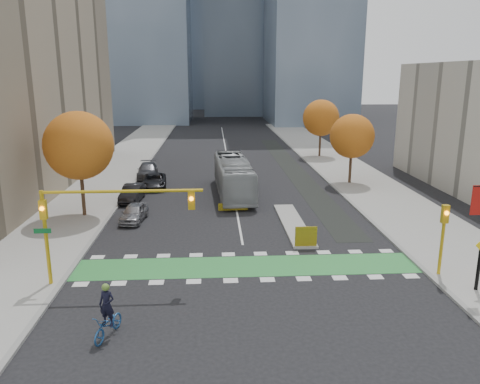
{
  "coord_description": "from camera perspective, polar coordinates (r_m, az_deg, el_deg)",
  "views": [
    {
      "loc": [
        -1.85,
        -23.77,
        10.85
      ],
      "look_at": [
        -0.05,
        7.33,
        3.0
      ],
      "focal_mm": 35.0,
      "sensor_mm": 36.0,
      "label": 1
    }
  ],
  "objects": [
    {
      "name": "parked_car_c",
      "position": [
        51.76,
        -11.2,
        2.62
      ],
      "size": [
        2.46,
        5.28,
        1.49
      ],
      "primitive_type": "imported",
      "rotation": [
        0.0,
        0.0,
        0.07
      ],
      "color": "#46464B",
      "rests_on": "ground"
    },
    {
      "name": "cyclist",
      "position": [
        21.18,
        -15.8,
        -14.71
      ],
      "size": [
        1.38,
        2.25,
        2.45
      ],
      "rotation": [
        0.0,
        0.0,
        -0.32
      ],
      "color": "#1E4D8A",
      "rests_on": "ground"
    },
    {
      "name": "traffic_signal_east",
      "position": [
        27.56,
        23.55,
        -4.21
      ],
      "size": [
        0.35,
        0.43,
        4.1
      ],
      "color": "#BF9914",
      "rests_on": "ground"
    },
    {
      "name": "tree_west",
      "position": [
        37.55,
        -19.05,
        5.36
      ],
      "size": [
        5.2,
        5.2,
        8.22
      ],
      "color": "#332114",
      "rests_on": "ground"
    },
    {
      "name": "parked_car_b",
      "position": [
        42.12,
        -12.99,
        -0.13
      ],
      "size": [
        1.83,
        4.49,
        1.45
      ],
      "primitive_type": "imported",
      "rotation": [
        0.0,
        0.0,
        -0.07
      ],
      "color": "black",
      "rests_on": "ground"
    },
    {
      "name": "traffic_signal_west",
      "position": [
        24.99,
        -17.28,
        -2.34
      ],
      "size": [
        8.53,
        0.56,
        5.2
      ],
      "color": "#BF9914",
      "rests_on": "ground"
    },
    {
      "name": "ground",
      "position": [
        26.19,
        1.05,
        -10.33
      ],
      "size": [
        300.0,
        300.0,
        0.0
      ],
      "primitive_type": "plane",
      "color": "black",
      "rests_on": "ground"
    },
    {
      "name": "bike_lane_paint",
      "position": [
        55.64,
        6.43,
        2.82
      ],
      "size": [
        2.5,
        50.0,
        0.01
      ],
      "primitive_type": "cube",
      "color": "black",
      "rests_on": "ground"
    },
    {
      "name": "sidewalk_west",
      "position": [
        46.56,
        -17.71,
        0.08
      ],
      "size": [
        7.0,
        120.0,
        0.15
      ],
      "primitive_type": "cube",
      "color": "gray",
      "rests_on": "ground"
    },
    {
      "name": "bus",
      "position": [
        43.22,
        -0.8,
        1.91
      ],
      "size": [
        3.46,
        12.28,
        3.38
      ],
      "primitive_type": "imported",
      "rotation": [
        0.0,
        0.0,
        0.05
      ],
      "color": "#999EA0",
      "rests_on": "ground"
    },
    {
      "name": "curb_east",
      "position": [
        46.61,
        11.51,
        0.49
      ],
      "size": [
        0.3,
        120.0,
        0.16
      ],
      "primitive_type": "cube",
      "color": "gray",
      "rests_on": "ground"
    },
    {
      "name": "centre_line",
      "position": [
        64.71,
        -1.64,
        4.5
      ],
      "size": [
        0.15,
        70.0,
        0.01
      ],
      "primitive_type": "cube",
      "color": "silver",
      "rests_on": "ground"
    },
    {
      "name": "sidewalk_east",
      "position": [
        47.62,
        15.58,
        0.54
      ],
      "size": [
        7.0,
        120.0,
        0.15
      ],
      "primitive_type": "cube",
      "color": "gray",
      "rests_on": "ground"
    },
    {
      "name": "tree_east_far",
      "position": [
        63.66,
        9.84,
        8.89
      ],
      "size": [
        4.8,
        4.8,
        7.65
      ],
      "color": "#332114",
      "rests_on": "ground"
    },
    {
      "name": "parked_car_a",
      "position": [
        36.38,
        -12.8,
        -2.48
      ],
      "size": [
        1.99,
        4.05,
        1.33
      ],
      "primitive_type": "imported",
      "rotation": [
        0.0,
        0.0,
        -0.11
      ],
      "color": "gray",
      "rests_on": "ground"
    },
    {
      "name": "curb_west",
      "position": [
        45.81,
        -13.47,
        0.15
      ],
      "size": [
        0.3,
        120.0,
        0.16
      ],
      "primitive_type": "cube",
      "color": "gray",
      "rests_on": "ground"
    },
    {
      "name": "hazard_board",
      "position": [
        30.29,
        8.05,
        -5.38
      ],
      "size": [
        1.4,
        0.12,
        1.3
      ],
      "primitive_type": "cube",
      "color": "yellow",
      "rests_on": "median_island"
    },
    {
      "name": "parked_car_d",
      "position": [
        46.75,
        -10.41,
        1.35
      ],
      "size": [
        2.7,
        5.1,
        1.37
      ],
      "primitive_type": "imported",
      "rotation": [
        0.0,
        0.0,
        0.09
      ],
      "color": "black",
      "rests_on": "ground"
    },
    {
      "name": "tree_east_near",
      "position": [
        48.19,
        13.5,
        6.63
      ],
      "size": [
        4.4,
        4.4,
        7.08
      ],
      "color": "#332114",
      "rests_on": "ground"
    },
    {
      "name": "bike_crossing",
      "position": [
        27.56,
        0.81,
        -9.03
      ],
      "size": [
        20.0,
        3.0,
        0.01
      ],
      "primitive_type": "cube",
      "color": "#2B8439",
      "rests_on": "ground"
    },
    {
      "name": "median_island",
      "position": [
        34.99,
        6.49,
        -3.88
      ],
      "size": [
        1.6,
        10.0,
        0.16
      ],
      "primitive_type": "cube",
      "color": "gray",
      "rests_on": "ground"
    }
  ]
}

